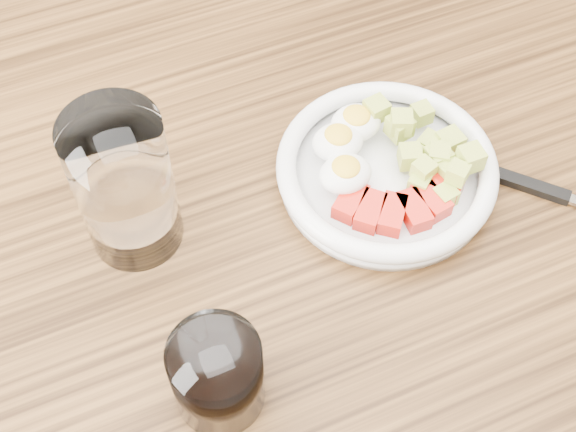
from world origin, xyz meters
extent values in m
cube|color=brown|center=(0.65, 0.35, 0.36)|extent=(0.07, 0.07, 0.73)
cube|color=brown|center=(0.00, 0.00, 0.75)|extent=(1.50, 0.90, 0.04)
cylinder|color=white|center=(0.10, 0.03, 0.78)|extent=(0.21, 0.21, 0.01)
torus|color=white|center=(0.10, 0.03, 0.79)|extent=(0.22, 0.22, 0.02)
cube|color=red|center=(0.05, 0.01, 0.79)|extent=(0.05, 0.04, 0.02)
cube|color=red|center=(0.07, -0.01, 0.79)|extent=(0.04, 0.04, 0.02)
cube|color=red|center=(0.08, -0.02, 0.79)|extent=(0.04, 0.05, 0.02)
cube|color=red|center=(0.10, -0.03, 0.79)|extent=(0.02, 0.04, 0.02)
cube|color=red|center=(0.13, -0.02, 0.79)|extent=(0.03, 0.04, 0.02)
cube|color=red|center=(0.14, -0.01, 0.79)|extent=(0.04, 0.05, 0.02)
cube|color=red|center=(0.16, 0.01, 0.79)|extent=(0.05, 0.04, 0.02)
ellipsoid|color=white|center=(0.07, 0.07, 0.80)|extent=(0.05, 0.04, 0.03)
ellipsoid|color=yellow|center=(0.07, 0.07, 0.81)|extent=(0.03, 0.03, 0.01)
ellipsoid|color=white|center=(0.10, 0.08, 0.80)|extent=(0.05, 0.04, 0.03)
ellipsoid|color=yellow|center=(0.10, 0.08, 0.81)|extent=(0.03, 0.03, 0.01)
ellipsoid|color=white|center=(0.06, 0.03, 0.80)|extent=(0.05, 0.04, 0.03)
ellipsoid|color=yellow|center=(0.06, 0.03, 0.81)|extent=(0.03, 0.03, 0.01)
cube|color=#BBC24A|center=(0.18, -0.01, 0.81)|extent=(0.02, 0.02, 0.02)
cube|color=#BBC24A|center=(0.16, 0.07, 0.80)|extent=(0.02, 0.02, 0.02)
cube|color=#BBC24A|center=(0.14, 0.03, 0.79)|extent=(0.02, 0.02, 0.02)
cube|color=#BBC24A|center=(0.12, 0.09, 0.81)|extent=(0.02, 0.02, 0.02)
cube|color=#BBC24A|center=(0.14, -0.02, 0.79)|extent=(0.02, 0.02, 0.02)
cube|color=#BBC24A|center=(0.16, 0.00, 0.80)|extent=(0.02, 0.02, 0.02)
cube|color=#BBC24A|center=(0.13, 0.06, 0.81)|extent=(0.03, 0.03, 0.02)
cube|color=#BBC24A|center=(0.16, 0.00, 0.80)|extent=(0.03, 0.03, 0.02)
cube|color=#BBC24A|center=(0.15, 0.01, 0.80)|extent=(0.02, 0.02, 0.02)
cube|color=#BBC24A|center=(0.16, 0.04, 0.79)|extent=(0.03, 0.03, 0.02)
cube|color=#BBC24A|center=(0.12, 0.00, 0.79)|extent=(0.03, 0.03, 0.02)
cube|color=#BBC24A|center=(0.15, 0.01, 0.80)|extent=(0.03, 0.03, 0.02)
cube|color=#BBC24A|center=(0.13, 0.06, 0.81)|extent=(0.03, 0.03, 0.02)
cube|color=#BBC24A|center=(0.13, 0.00, 0.80)|extent=(0.02, 0.02, 0.02)
cube|color=#BBC24A|center=(0.16, -0.02, 0.81)|extent=(0.03, 0.03, 0.02)
cube|color=#BBC24A|center=(0.15, 0.00, 0.80)|extent=(0.02, 0.02, 0.02)
cube|color=#BBC24A|center=(0.13, 0.03, 0.80)|extent=(0.03, 0.03, 0.02)
cube|color=#BBC24A|center=(0.17, 0.03, 0.80)|extent=(0.03, 0.03, 0.02)
cube|color=black|center=(0.23, -0.03, 0.77)|extent=(0.08, 0.08, 0.01)
cylinder|color=white|center=(-0.14, 0.07, 0.85)|extent=(0.09, 0.09, 0.16)
cylinder|color=white|center=(-0.13, -0.12, 0.81)|extent=(0.08, 0.08, 0.09)
cylinder|color=black|center=(-0.13, -0.12, 0.81)|extent=(0.07, 0.07, 0.07)
camera|label=1|loc=(-0.17, -0.37, 1.43)|focal=50.00mm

